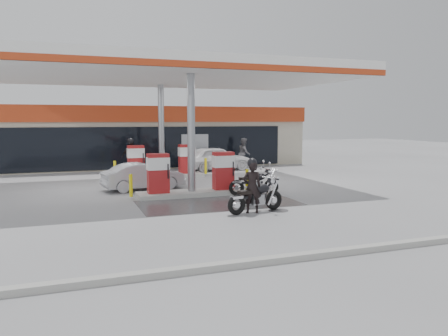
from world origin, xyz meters
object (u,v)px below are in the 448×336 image
Objects in this scene: parked_motorcycle at (255,183)px; biker_walking at (131,157)px; parked_car_right at (220,159)px; sedan_white at (216,158)px; parked_car_left at (73,160)px; main_motorcycle at (257,197)px; biker_main at (252,187)px; pump_island_near at (192,178)px; pump_island_far at (162,165)px; hatchback_silver at (144,176)px; attendant at (244,153)px.

parked_motorcycle is 9.81m from biker_walking.
parked_motorcycle is 11.03m from parked_car_right.
sedan_white is 9.19m from parked_car_left.
biker_walking is at bearing 120.97° from parked_motorcycle.
main_motorcycle is at bearing -105.21° from parked_motorcycle.
biker_main is at bearing 158.33° from parked_car_right.
pump_island_near is at bearing -61.69° from biker_main.
pump_island_far is 4.14m from hatchback_silver.
biker_walking reaches higher than parked_car_left.
sedan_white reaches higher than hatchback_silver.
hatchback_silver is (-5.49, -6.00, -0.15)m from sedan_white.
parked_car_left is (-5.48, 16.03, -0.28)m from biker_main.
main_motorcycle is at bearing -73.59° from pump_island_near.
main_motorcycle is at bearing -83.30° from pump_island_far.
hatchback_silver is at bearing 151.82° from parked_motorcycle.
hatchback_silver is at bearing 134.09° from parked_car_right.
attendant is 10.98m from parked_car_left.
parked_motorcycle is at bearing -17.67° from pump_island_near.
main_motorcycle is at bearing -92.57° from biker_walking.
parked_car_right is (9.24, -2.00, -0.07)m from parked_car_left.
hatchback_silver is 6.02m from biker_walking.
hatchback_silver is (-2.80, 6.18, 0.09)m from main_motorcycle.
pump_island_far is 2.61× the size of attendant.
hatchback_silver is at bearing -106.94° from biker_walking.
pump_island_near reaches higher than parked_car_left.
parked_car_right is at bearing 62.52° from attendant.
pump_island_near reaches higher than parked_car_right.
pump_island_far is at bearing 83.27° from main_motorcycle.
main_motorcycle is at bearing 161.10° from sedan_white.
pump_island_near is at bearing 161.82° from attendant.
parked_car_left is at bearing 59.11° from sedan_white.
parked_car_right is at bearing -32.41° from sedan_white.
attendant is 0.48× the size of parked_car_left.
parked_motorcycle is at bearing 161.71° from parked_car_right.
attendant is at bearing 77.78° from parked_motorcycle.
hatchback_silver is (-7.63, -6.60, -0.38)m from attendant.
main_motorcycle is 0.59× the size of parked_car_right.
parked_motorcycle is 5.12m from hatchback_silver.
pump_island_far is 7.50m from parked_car_left.
attendant is (4.83, 12.78, 0.47)m from main_motorcycle.
sedan_white is at bearing -131.99° from parked_car_left.
attendant is at bearing 55.88° from main_motorcycle.
parked_motorcycle is (1.35, 3.18, -0.02)m from main_motorcycle.
parked_car_right is at bearing 40.16° from pump_island_far.
parked_motorcycle is 10.23m from attendant.
sedan_white is at bearing 89.22° from parked_motorcycle.
biker_walking is (0.28, 6.00, 0.37)m from hatchback_silver.
sedan_white is (2.88, 12.23, -0.13)m from biker_main.
main_motorcycle is at bearing 175.42° from attendant.
attendant reaches higher than pump_island_near.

